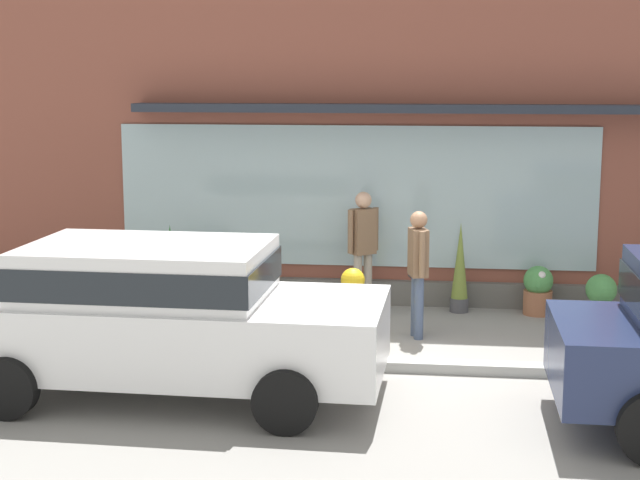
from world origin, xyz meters
name	(u,v)px	position (x,y,z in m)	size (l,w,h in m)	color
ground_plane	(382,364)	(0.00, 0.00, 0.00)	(60.00, 60.00, 0.00)	gray
curb_strip	(381,364)	(0.00, -0.20, 0.06)	(14.00, 0.24, 0.12)	#B2B2AD
storefront	(397,120)	(-0.01, 3.19, 2.67)	(14.00, 0.81, 5.47)	brown
fire_hydrant	(353,307)	(-0.40, 0.61, 0.52)	(0.43, 0.40, 1.01)	gold
pedestrian_with_handbag	(418,264)	(0.36, 1.25, 0.95)	(0.28, 0.68, 1.63)	#475675
pedestrian_passerby	(363,242)	(-0.42, 2.40, 1.02)	(0.41, 0.36, 1.72)	#9E9384
parked_car_white	(162,310)	(-2.22, -1.34, 0.91)	(4.49, 2.10, 1.61)	white
potted_plant_corner_tall	(538,290)	(2.02, 2.63, 0.35)	(0.41, 0.41, 0.69)	#9E6042
potted_plant_by_entrance	(103,278)	(-4.19, 2.40, 0.41)	(0.45, 0.45, 0.74)	#B7B2A3
potted_plant_low_front	(460,269)	(0.93, 2.64, 0.62)	(0.26, 0.26, 1.28)	#4C4C51
potted_plant_window_right	(251,283)	(-2.03, 2.48, 0.37)	(0.35, 0.35, 0.65)	#9E6042
potted_plant_window_left	(601,294)	(2.83, 2.35, 0.37)	(0.42, 0.42, 0.65)	#4C4C51
potted_plant_near_hydrant	(171,268)	(-3.18, 2.41, 0.58)	(0.32, 0.32, 1.21)	#33473D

